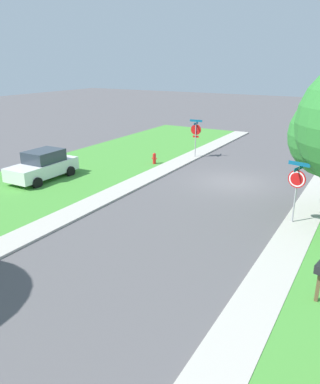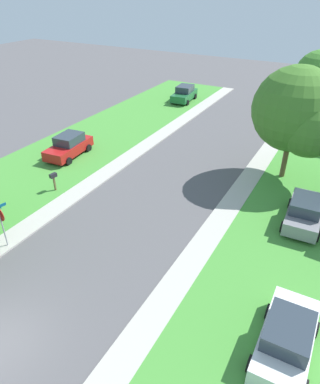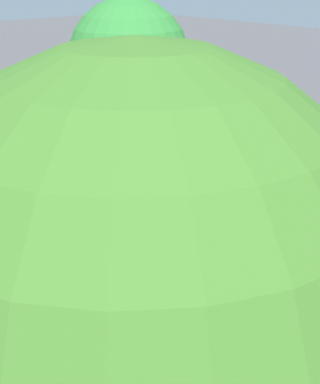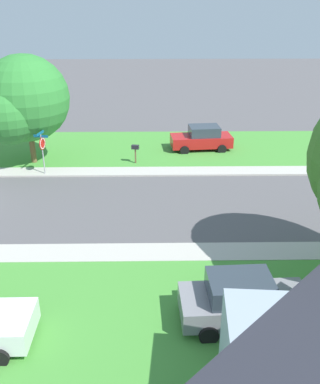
{
  "view_description": "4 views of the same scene",
  "coord_description": "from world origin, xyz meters",
  "views": [
    {
      "loc": [
        -6.94,
        20.36,
        6.71
      ],
      "look_at": [
        0.72,
        7.1,
        1.4
      ],
      "focal_mm": 35.45,
      "sensor_mm": 36.0,
      "label": 1
    },
    {
      "loc": [
        9.79,
        -4.47,
        12.24
      ],
      "look_at": [
        1.13,
        11.17,
        1.4
      ],
      "focal_mm": 33.08,
      "sensor_mm": 36.0,
      "label": 2
    },
    {
      "loc": [
        10.18,
        23.48,
        8.38
      ],
      "look_at": [
        -1.74,
        10.41,
        1.4
      ],
      "focal_mm": 54.89,
      "sensor_mm": 36.0,
      "label": 3
    },
    {
      "loc": [
        20.2,
        11.13,
        9.99
      ],
      "look_at": [
        1.39,
        11.42,
        1.4
      ],
      "focal_mm": 39.75,
      "sensor_mm": 36.0,
      "label": 4
    }
  ],
  "objects": [
    {
      "name": "mailbox",
      "position": [
        -6.18,
        9.93,
        1.01
      ],
      "size": [
        0.32,
        0.51,
        1.31
      ],
      "color": "brown",
      "rests_on": "ground"
    },
    {
      "name": "sidewalk_west",
      "position": [
        -4.7,
        12.0,
        0.05
      ],
      "size": [
        1.4,
        56.0,
        0.1
      ],
      "primitive_type": "cube",
      "color": "#B7B2A8",
      "rests_on": "ground"
    },
    {
      "name": "ground_plane",
      "position": [
        0.0,
        0.0,
        0.0
      ],
      "size": [
        120.0,
        120.0,
        0.0
      ],
      "primitive_type": "plane",
      "color": "#565456"
    },
    {
      "name": "sidewalk_east",
      "position": [
        4.7,
        12.0,
        0.05
      ],
      "size": [
        1.4,
        56.0,
        0.1
      ],
      "primitive_type": "cube",
      "color": "#B7B2A8",
      "rests_on": "ground"
    },
    {
      "name": "car_white_across_road",
      "position": [
        9.84,
        5.12,
        0.87
      ],
      "size": [
        2.07,
        4.31,
        1.76
      ],
      "color": "white",
      "rests_on": "ground"
    },
    {
      "name": "stop_sign_far_corner",
      "position": [
        -4.34,
        4.41,
        1.89
      ],
      "size": [
        0.9,
        0.9,
        2.77
      ],
      "color": "#9E9EA3",
      "rests_on": "ground"
    },
    {
      "name": "stop_sign_near_corner",
      "position": [
        4.38,
        -4.39,
        1.88
      ],
      "size": [
        0.92,
        0.92,
        2.77
      ],
      "color": "#9E9EA3",
      "rests_on": "ground"
    },
    {
      "name": "fire_hydrant",
      "position": [
        5.92,
        -1.14,
        0.44
      ],
      "size": [
        0.38,
        0.22,
        0.83
      ],
      "color": "red",
      "rests_on": "ground"
    }
  ]
}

